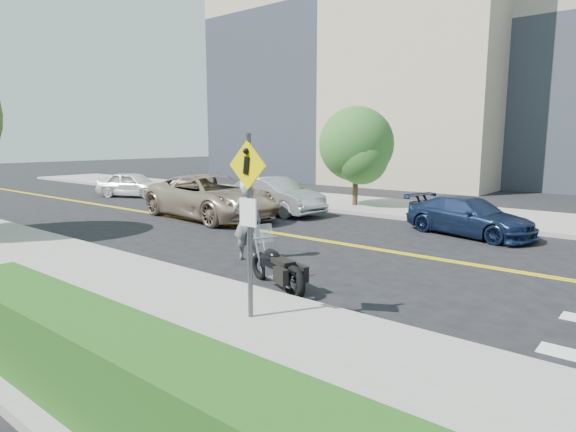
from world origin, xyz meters
The scene contains 13 objects.
ground_plane centered at (0.00, 0.00, 0.00)m, with size 120.00×120.00×0.00m, color black.
sidewalk_near centered at (0.00, -7.50, 0.07)m, with size 60.00×5.00×0.15m, color #9E9B91.
sidewalk_far centered at (0.00, 7.50, 0.07)m, with size 60.00×5.00×0.15m, color #9E9B91.
building_left centered at (-10.00, 22.00, 12.50)m, with size 22.00×14.00×25.00m, color tan.
hedge centered at (6.00, -9.30, 0.65)m, with size 9.00×0.90×1.00m, color #235619.
pedestrian_sign centered at (4.20, -6.31, 1.96)m, with size 0.78×0.08×3.00m.
motorcyclist centered at (1.05, -3.12, 1.05)m, with size 0.86×0.82×2.10m.
motorcycle centered at (3.20, -4.47, 0.63)m, with size 2.06×0.63×1.25m, color black, non-canonical shape.
suv centered at (-4.67, 0.76, 0.86)m, with size 2.84×6.16×1.71m, color tan.
parked_car_white centered at (-13.35, 2.89, 0.67)m, with size 1.59×3.96×1.35m, color white.
parked_car_silver centered at (-3.55, 3.29, 0.75)m, with size 1.59×4.55×1.50m, color #AEB2B6.
parked_car_blue centered at (4.34, 3.70, 0.62)m, with size 1.72×4.24×1.23m, color #182649.
tree_far_a centered at (-1.78, 6.72, 2.86)m, with size 3.30×3.30×4.51m.
Camera 1 is at (9.51, -11.79, 3.04)m, focal length 30.00 mm.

